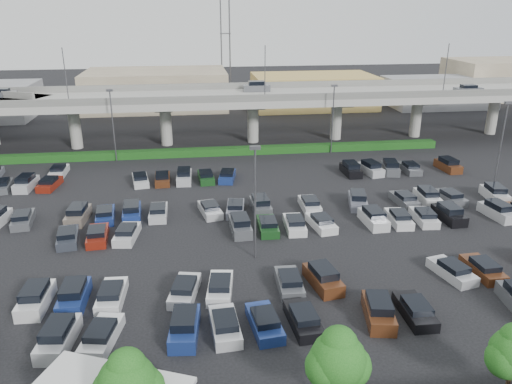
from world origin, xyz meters
TOP-DOWN VIEW (x-y plane):
  - ground at (0.00, 0.00)m, footprint 280.00×280.00m
  - overpass at (-0.21, 32.01)m, footprint 150.00×13.00m
  - hedge at (0.00, 25.00)m, footprint 66.00×1.60m
  - tree_row at (0.70, -26.53)m, footprint 65.07×3.66m
  - parked_cars at (-0.38, -4.07)m, footprint 63.13×41.62m
  - light_poles at (-4.13, 2.00)m, footprint 66.90×48.38m
  - distant_buildings at (12.38, 61.81)m, footprint 138.00×24.00m
  - comm_tower at (4.00, 74.00)m, footprint 2.40×2.40m

SIDE VIEW (x-z plane):
  - ground at x=0.00m, z-range 0.00..0.00m
  - hedge at x=0.00m, z-range 0.00..1.10m
  - parked_cars at x=-0.38m, z-range -0.20..1.47m
  - tree_row at x=0.70m, z-range 0.55..6.49m
  - distant_buildings at x=12.38m, z-range -0.76..8.24m
  - light_poles at x=-4.13m, z-range 1.09..11.39m
  - overpass at x=-0.21m, z-range -0.93..14.87m
  - comm_tower at x=4.00m, z-range 0.61..30.61m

